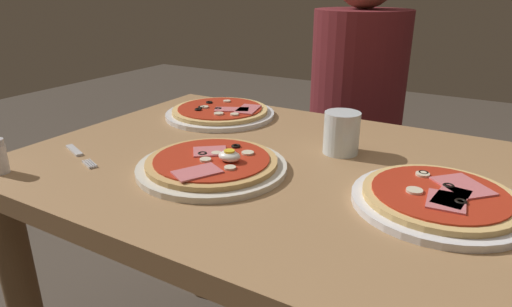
% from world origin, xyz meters
% --- Properties ---
extents(dining_table, '(1.20, 0.75, 0.72)m').
position_xyz_m(dining_table, '(0.00, 0.00, 0.60)').
color(dining_table, '#9E754C').
rests_on(dining_table, ground).
extents(pizza_foreground, '(0.29, 0.29, 0.05)m').
position_xyz_m(pizza_foreground, '(-0.17, -0.10, 0.73)').
color(pizza_foreground, silver).
rests_on(pizza_foreground, dining_table).
extents(pizza_across_left, '(0.28, 0.28, 0.03)m').
position_xyz_m(pizza_across_left, '(0.23, -0.04, 0.73)').
color(pizza_across_left, white).
rests_on(pizza_across_left, dining_table).
extents(pizza_across_right, '(0.29, 0.29, 0.03)m').
position_xyz_m(pizza_across_right, '(-0.37, 0.21, 0.73)').
color(pizza_across_right, white).
rests_on(pizza_across_right, dining_table).
extents(water_glass_far, '(0.08, 0.08, 0.09)m').
position_xyz_m(water_glass_far, '(0.01, 0.11, 0.76)').
color(water_glass_far, silver).
rests_on(water_glass_far, dining_table).
extents(fork, '(0.15, 0.07, 0.00)m').
position_xyz_m(fork, '(-0.46, -0.18, 0.72)').
color(fork, silver).
rests_on(fork, dining_table).
extents(diner_person, '(0.32, 0.32, 1.18)m').
position_xyz_m(diner_person, '(-0.16, 0.74, 0.56)').
color(diner_person, black).
rests_on(diner_person, ground).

